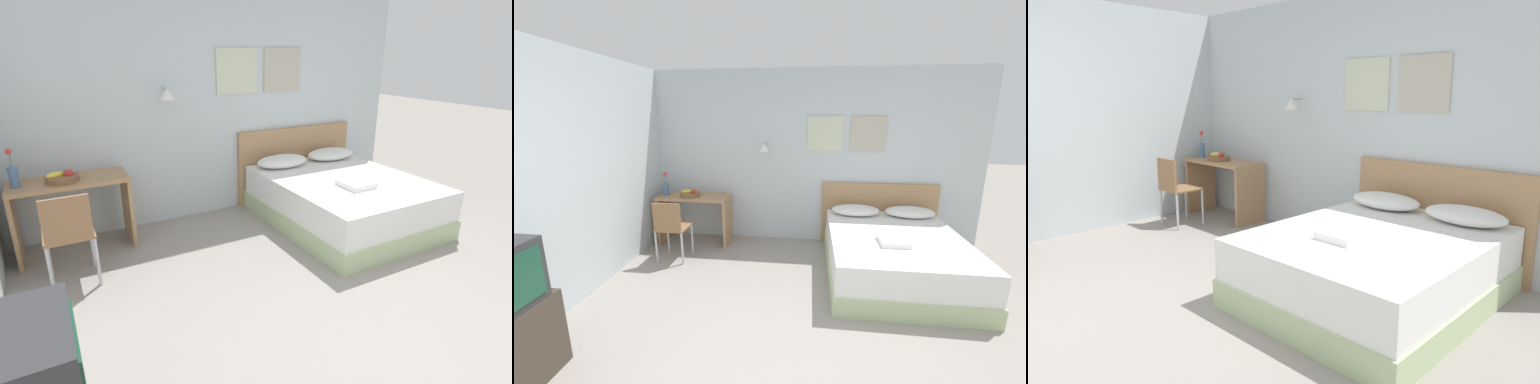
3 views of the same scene
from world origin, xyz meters
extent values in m
cube|color=silver|center=(0.00, 2.97, 1.32)|extent=(5.36, 0.06, 2.65)
cube|color=beige|center=(0.35, 2.93, 1.70)|extent=(0.52, 0.02, 0.52)
cube|color=#B7B29E|center=(0.98, 2.93, 1.70)|extent=(0.52, 0.02, 0.52)
cylinder|color=#B2B2B7|center=(-0.55, 2.86, 1.55)|extent=(0.02, 0.16, 0.02)
cone|color=white|center=(-0.55, 2.77, 1.50)|extent=(0.17, 0.17, 0.12)
cube|color=#B2C693|center=(1.20, 1.90, 0.11)|extent=(1.59, 1.98, 0.22)
cube|color=white|center=(1.20, 1.90, 0.38)|extent=(1.56, 1.94, 0.33)
cube|color=#A87F56|center=(1.20, 2.91, 0.48)|extent=(1.71, 0.06, 0.97)
ellipsoid|color=white|center=(0.82, 2.63, 0.62)|extent=(0.68, 0.40, 0.14)
ellipsoid|color=white|center=(1.58, 2.63, 0.62)|extent=(0.68, 0.40, 0.14)
cube|color=white|center=(1.11, 1.60, 0.58)|extent=(0.32, 0.32, 0.06)
cube|color=#A87F56|center=(-1.63, 2.62, 0.74)|extent=(1.08, 0.51, 0.03)
cube|color=#A87F56|center=(-2.15, 2.62, 0.36)|extent=(0.04, 0.47, 0.73)
cube|color=#A87F56|center=(-1.10, 2.62, 0.36)|extent=(0.04, 0.47, 0.73)
cube|color=#8E6642|center=(-1.72, 2.02, 0.46)|extent=(0.41, 0.41, 0.02)
cube|color=#8E6642|center=(-1.72, 1.83, 0.66)|extent=(0.37, 0.03, 0.38)
cylinder|color=#B7B7BC|center=(-1.90, 2.20, 0.22)|extent=(0.03, 0.03, 0.45)
cylinder|color=#B7B7BC|center=(-1.54, 2.20, 0.22)|extent=(0.03, 0.03, 0.45)
cylinder|color=#B7B7BC|center=(-1.90, 1.84, 0.22)|extent=(0.03, 0.03, 0.45)
cylinder|color=#B7B7BC|center=(-1.54, 1.84, 0.22)|extent=(0.03, 0.03, 0.45)
cylinder|color=brown|center=(-1.67, 2.58, 0.79)|extent=(0.30, 0.30, 0.05)
sphere|color=red|center=(-1.62, 2.58, 0.83)|extent=(0.08, 0.08, 0.08)
ellipsoid|color=yellow|center=(-1.73, 2.58, 0.83)|extent=(0.17, 0.12, 0.06)
cylinder|color=#4C7099|center=(-2.07, 2.60, 0.86)|extent=(0.09, 0.09, 0.19)
cylinder|color=#3D7538|center=(-2.07, 2.60, 1.02)|extent=(0.01, 0.01, 0.14)
sphere|color=#DB3838|center=(-2.07, 2.60, 1.09)|extent=(0.06, 0.06, 0.06)
cube|color=#194733|center=(-1.79, -0.20, 0.88)|extent=(0.01, 0.36, 0.38)
camera|label=1|loc=(-1.78, -1.47, 1.96)|focal=28.00mm
camera|label=2|loc=(0.14, -1.89, 1.97)|focal=22.00mm
camera|label=3|loc=(3.08, -1.03, 1.60)|focal=32.00mm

